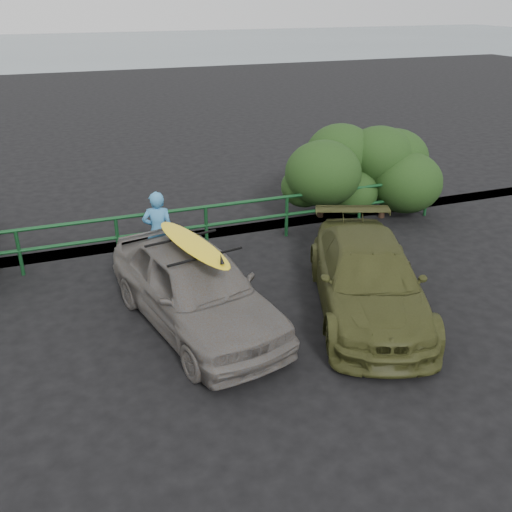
{
  "coord_description": "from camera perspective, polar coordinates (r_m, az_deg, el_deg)",
  "views": [
    {
      "loc": [
        -2.2,
        -6.72,
        5.37
      ],
      "look_at": [
        1.05,
        1.9,
        1.11
      ],
      "focal_mm": 40.0,
      "sensor_mm": 36.0,
      "label": 1
    }
  ],
  "objects": [
    {
      "name": "man",
      "position": [
        11.98,
        -9.73,
        2.39
      ],
      "size": [
        0.73,
        0.58,
        1.75
      ],
      "primitive_type": "imported",
      "rotation": [
        0.0,
        0.0,
        2.86
      ],
      "color": "#408AC0",
      "rests_on": "ground"
    },
    {
      "name": "ocean",
      "position": [
        66.97,
        -19.78,
        18.84
      ],
      "size": [
        200.0,
        200.0,
        0.0
      ],
      "primitive_type": "plane",
      "color": "slate",
      "rests_on": "ground"
    },
    {
      "name": "sedan",
      "position": [
        9.93,
        -6.11,
        -3.14
      ],
      "size": [
        2.61,
        4.63,
        1.49
      ],
      "primitive_type": "imported",
      "rotation": [
        0.0,
        0.0,
        0.21
      ],
      "color": "#625D58",
      "rests_on": "ground"
    },
    {
      "name": "roof_rack",
      "position": [
        9.59,
        -6.31,
        0.9
      ],
      "size": [
        1.52,
        1.2,
        0.05
      ],
      "primitive_type": null,
      "rotation": [
        0.0,
        0.0,
        0.21
      ],
      "color": "black",
      "rests_on": "sedan"
    },
    {
      "name": "surfboard",
      "position": [
        9.57,
        -6.33,
        1.22
      ],
      "size": [
        0.97,
        2.43,
        0.07
      ],
      "primitive_type": "ellipsoid",
      "rotation": [
        0.0,
        0.0,
        0.21
      ],
      "color": "yellow",
      "rests_on": "roof_rack"
    },
    {
      "name": "guardrail",
      "position": [
        12.87,
        -9.28,
        2.32
      ],
      "size": [
        14.0,
        0.08,
        1.04
      ],
      "primitive_type": null,
      "color": "#12411E",
      "rests_on": "ground"
    },
    {
      "name": "shrub_right",
      "position": [
        14.84,
        9.5,
        7.29
      ],
      "size": [
        3.2,
        2.4,
        1.98
      ],
      "primitive_type": null,
      "color": "#1F3C16",
      "rests_on": "ground"
    },
    {
      "name": "ground",
      "position": [
        8.88,
        -2.06,
        -12.45
      ],
      "size": [
        80.0,
        80.0,
        0.0
      ],
      "primitive_type": "plane",
      "color": "black"
    },
    {
      "name": "olive_vehicle",
      "position": [
        10.55,
        11.14,
        -2.23
      ],
      "size": [
        3.34,
        4.9,
        1.32
      ],
      "primitive_type": "imported",
      "rotation": [
        0.0,
        0.0,
        -0.36
      ],
      "color": "#40431D",
      "rests_on": "ground"
    }
  ]
}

